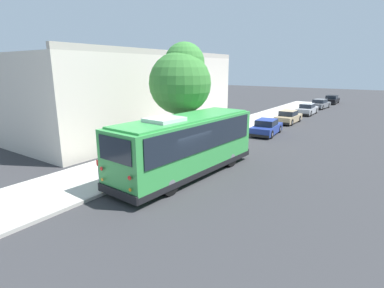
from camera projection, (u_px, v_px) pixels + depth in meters
ground_plane at (179, 181)px, 15.01m from camera, size 160.00×160.00×0.00m
sidewalk_slab at (126, 165)px, 17.10m from camera, size 80.00×4.07×0.15m
curb_strip at (154, 173)px, 15.93m from camera, size 80.00×0.14×0.15m
shuttle_bus at (186, 143)px, 15.43m from camera, size 9.27×3.05×3.25m
parked_sedan_blue at (266, 127)px, 25.33m from camera, size 4.32×2.04×1.31m
parked_sedan_tan at (288, 117)px, 30.70m from camera, size 4.28×1.73×1.30m
parked_sedan_silver at (307, 109)px, 36.48m from camera, size 4.59×1.72×1.33m
parked_sedan_gray at (320, 104)px, 41.97m from camera, size 4.62×2.06×1.29m
parked_sedan_black at (332, 100)px, 47.61m from camera, size 4.66×1.87×1.30m
street_tree at (181, 79)px, 18.25m from camera, size 3.79×3.79×6.89m
sign_post_near at (99, 174)px, 13.57m from camera, size 0.06×0.22×1.32m
sign_post_far at (123, 169)px, 14.73m from camera, size 0.06×0.06×1.01m
building_backdrop at (135, 95)px, 26.03m from camera, size 19.40×7.88×6.83m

